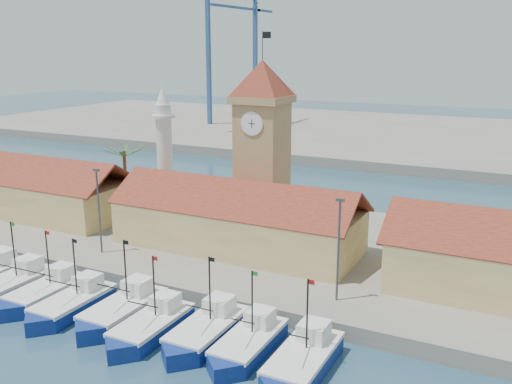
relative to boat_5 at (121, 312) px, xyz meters
The scene contains 19 objects.
ground 3.74m from the boat_5, 55.70° to the right, with size 400.00×400.00×0.00m, color navy.
quay 21.08m from the boat_5, 84.38° to the left, with size 140.00×32.00×1.50m, color gray.
terminal 107.00m from the boat_5, 88.89° to the left, with size 240.00×80.00×2.00m, color gray.
boat_2 12.76m from the boat_5, behind, with size 3.51×9.63×7.29m.
boat_3 8.69m from the boat_5, behind, with size 3.35×9.17×6.94m.
boat_4 4.85m from the boat_5, 168.81° to the right, with size 3.37×9.25×7.00m.
boat_5 is the anchor object (origin of this frame).
boat_6 4.07m from the boat_5, 17.05° to the right, with size 3.37×9.23×6.99m.
boat_7 8.27m from the boat_5, ahead, with size 3.48×9.53×7.21m.
boat_8 12.12m from the boat_5, ahead, with size 3.28×9.00×6.81m.
boat_9 16.78m from the boat_5, ahead, with size 3.50×9.59×7.26m.
hall_left 34.57m from the boat_5, 150.45° to the left, with size 31.20×10.13×7.61m.
hall_center 17.40m from the boat_5, 83.07° to the left, with size 27.04×10.13×7.61m.
clock_tower 25.64m from the boat_5, 84.87° to the left, with size 5.80×5.80×22.70m.
minaret 29.52m from the boat_5, 117.38° to the left, with size 3.00×3.00×16.30m.
palm_tree 29.66m from the boat_5, 127.98° to the left, with size 5.60×5.03×8.39m.
lamp_posts 10.95m from the boat_5, 74.06° to the left, with size 80.70×0.25×9.03m.
crane_blue_far 113.95m from the boat_5, 117.64° to the left, with size 1.00×32.61×49.19m.
crane_blue_near 113.29m from the boat_5, 111.28° to the left, with size 1.00×32.22×37.89m.
Camera 1 is at (28.11, -31.35, 22.62)m, focal length 40.00 mm.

